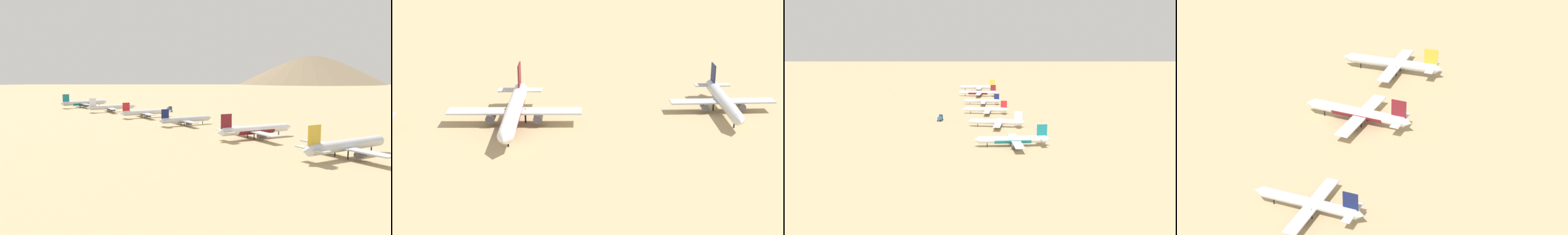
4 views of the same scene
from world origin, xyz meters
TOP-DOWN VIEW (x-y plane):
  - parked_jet_0 at (0.27, -113.16)m, footprint 39.83×32.45m
  - parked_jet_1 at (2.70, -70.85)m, footprint 37.44×30.63m
  - parked_jet_2 at (2.32, -21.14)m, footprint 31.15×25.43m

SIDE VIEW (x-z plane):
  - parked_jet_2 at x=2.32m, z-range -1.47..7.52m
  - parked_jet_1 at x=2.70m, z-range -1.81..9.02m
  - parked_jet_0 at x=0.27m, z-range -1.88..9.61m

